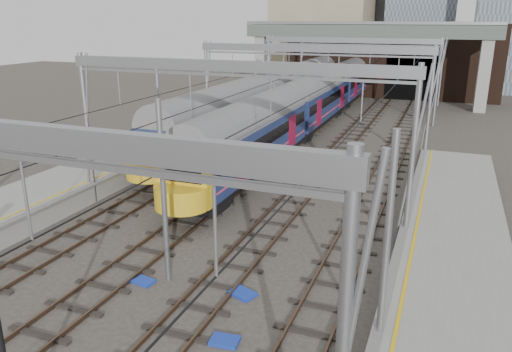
% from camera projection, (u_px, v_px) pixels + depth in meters
% --- Properties ---
extents(ground, '(160.00, 160.00, 0.00)m').
position_uv_depth(ground, '(139.00, 306.00, 17.47)').
color(ground, '#38332D').
rests_on(ground, ground).
extents(tracks, '(14.40, 80.00, 0.22)m').
position_uv_depth(tracks, '(277.00, 181.00, 30.79)').
color(tracks, '#4C3828').
rests_on(tracks, ground).
extents(overhead_line, '(16.80, 80.00, 8.00)m').
position_uv_depth(overhead_line, '(309.00, 64.00, 34.57)').
color(overhead_line, gray).
rests_on(overhead_line, ground).
extents(retaining_wall, '(28.00, 2.75, 9.00)m').
position_uv_depth(retaining_wall, '(384.00, 63.00, 61.82)').
color(retaining_wall, black).
rests_on(retaining_wall, ground).
extents(overbridge, '(28.00, 3.00, 9.25)m').
position_uv_depth(overbridge, '(367.00, 40.00, 56.14)').
color(overbridge, gray).
rests_on(overbridge, ground).
extents(train_main, '(2.89, 66.69, 4.94)m').
position_uv_depth(train_main, '(336.00, 88.00, 53.05)').
color(train_main, black).
rests_on(train_main, ground).
extents(train_second, '(2.98, 51.65, 5.07)m').
position_uv_depth(train_second, '(289.00, 90.00, 50.83)').
color(train_second, black).
rests_on(train_second, ground).
extents(equip_cover_a, '(1.12, 0.96, 0.11)m').
position_uv_depth(equip_cover_a, '(243.00, 293.00, 18.19)').
color(equip_cover_a, '#1633A8').
rests_on(equip_cover_a, ground).
extents(equip_cover_b, '(0.90, 0.71, 0.10)m').
position_uv_depth(equip_cover_b, '(144.00, 281.00, 19.05)').
color(equip_cover_b, '#1633A8').
rests_on(equip_cover_b, ground).
extents(equip_cover_c, '(0.95, 0.72, 0.10)m').
position_uv_depth(equip_cover_c, '(225.00, 341.00, 15.54)').
color(equip_cover_c, '#1633A8').
rests_on(equip_cover_c, ground).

